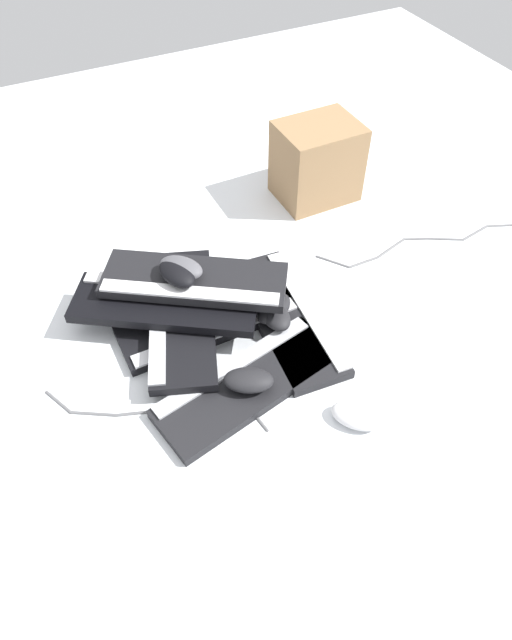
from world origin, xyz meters
TOP-DOWN VIEW (x-y plane):
  - ground_plane at (0.00, 0.00)m, footprint 3.20×3.20m
  - keyboard_0 at (0.13, 0.02)m, footprint 0.18×0.45m
  - keyboard_1 at (-0.05, 0.10)m, footprint 0.44×0.15m
  - keyboard_2 at (-0.05, -0.12)m, footprint 0.46×0.24m
  - keyboard_3 at (-0.11, 0.11)m, footprint 0.29×0.46m
  - keyboard_4 at (-0.14, 0.14)m, footprint 0.45×0.36m
  - keyboard_5 at (-0.06, 0.15)m, footprint 0.45×0.36m
  - mouse_0 at (0.09, 0.01)m, footprint 0.07×0.11m
  - mouse_1 at (-0.08, 0.17)m, footprint 0.12×0.13m
  - mouse_2 at (0.12, -0.30)m, footprint 0.12×0.13m
  - mouse_3 at (-0.10, 0.16)m, footprint 0.09×0.12m
  - mouse_4 at (0.09, 0.03)m, footprint 0.13×0.11m
  - mouse_5 at (-0.05, -0.13)m, footprint 0.13×0.11m
  - cable_0 at (-0.25, -0.08)m, footprint 0.41×0.31m
  - cable_1 at (0.67, 0.09)m, footprint 0.68×0.27m
  - cardboard_box at (0.45, 0.45)m, footprint 0.23×0.18m

SIDE VIEW (x-z plane):
  - ground_plane at x=0.00m, z-range 0.00..0.00m
  - cable_0 at x=-0.25m, z-range 0.00..0.01m
  - cable_1 at x=0.67m, z-range 0.00..0.01m
  - keyboard_0 at x=0.13m, z-range 0.00..0.03m
  - keyboard_1 at x=-0.05m, z-range 0.00..0.03m
  - keyboard_2 at x=-0.05m, z-range 0.00..0.03m
  - mouse_2 at x=0.12m, z-range 0.00..0.04m
  - keyboard_3 at x=-0.11m, z-range 0.03..0.06m
  - mouse_0 at x=0.09m, z-range 0.03..0.07m
  - mouse_4 at x=0.09m, z-range 0.03..0.07m
  - mouse_5 at x=-0.05m, z-range 0.03..0.07m
  - keyboard_4 at x=-0.14m, z-range 0.06..0.09m
  - keyboard_5 at x=-0.06m, z-range 0.09..0.12m
  - cardboard_box at x=0.45m, z-range 0.00..0.23m
  - mouse_1 at x=-0.08m, z-range 0.12..0.16m
  - mouse_3 at x=-0.10m, z-range 0.12..0.16m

